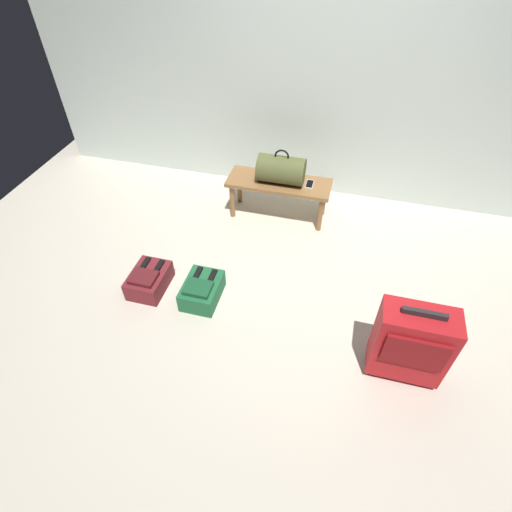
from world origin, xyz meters
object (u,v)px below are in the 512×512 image
at_px(cell_phone, 310,184).
at_px(backpack_green, 202,290).
at_px(duffel_bag_olive, 281,170).
at_px(backpack_maroon, 149,280).
at_px(bench, 279,187).
at_px(suitcase_upright_red, 411,343).

relative_size(cell_phone, backpack_green, 0.38).
bearing_deg(duffel_bag_olive, backpack_maroon, -123.87).
distance_m(bench, cell_phone, 0.30).
height_order(cell_phone, backpack_maroon, cell_phone).
bearing_deg(bench, duffel_bag_olive, 0.00).
xyz_separation_m(duffel_bag_olive, backpack_maroon, (-0.84, -1.25, -0.44)).
distance_m(cell_phone, suitcase_upright_red, 1.81).
distance_m(duffel_bag_olive, suitcase_upright_red, 1.96).
distance_m(bench, suitcase_upright_red, 1.96).
bearing_deg(cell_phone, duffel_bag_olive, -176.01).
bearing_deg(duffel_bag_olive, suitcase_upright_red, -52.02).
bearing_deg(backpack_green, cell_phone, 62.78).
bearing_deg(suitcase_upright_red, backpack_green, 169.69).
bearing_deg(backpack_green, backpack_maroon, -179.45).
bearing_deg(duffel_bag_olive, backpack_green, -106.67).
relative_size(cell_phone, backpack_maroon, 0.38).
distance_m(bench, backpack_maroon, 1.52).
bearing_deg(suitcase_upright_red, duffel_bag_olive, 127.98).
height_order(suitcase_upright_red, backpack_maroon, suitcase_upright_red).
distance_m(bench, duffel_bag_olive, 0.20).
xyz_separation_m(duffel_bag_olive, backpack_green, (-0.37, -1.25, -0.44)).
distance_m(cell_phone, backpack_maroon, 1.73).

